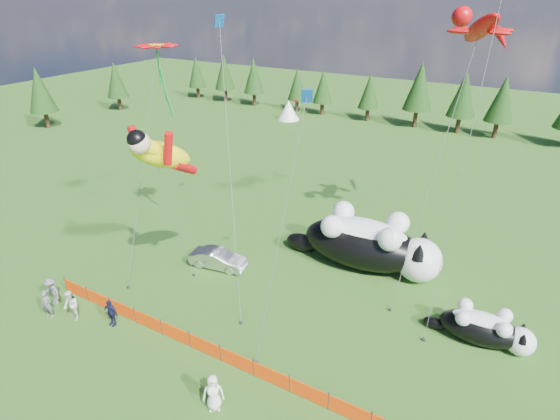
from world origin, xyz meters
name	(u,v)px	position (x,y,z in m)	size (l,w,h in m)	color
ground	(238,320)	(0.00, 0.00, 0.00)	(160.00, 160.00, 0.00)	#143509
safety_fence	(205,347)	(0.00, -3.00, 0.50)	(22.06, 0.06, 1.10)	#262626
tree_line	(424,99)	(0.00, 45.00, 4.00)	(90.00, 4.00, 8.00)	black
festival_tents	(507,140)	(11.00, 40.00, 1.40)	(50.00, 3.20, 2.80)	white
cat_large	(369,243)	(4.72, 8.97, 1.88)	(10.95, 4.30, 3.95)	black
cat_small	(485,328)	(12.61, 5.03, 0.97)	(5.66, 2.19, 2.04)	black
car	(218,259)	(-4.19, 3.89, 0.65)	(1.37, 3.93, 1.30)	silver
spectator_a	(47,304)	(-9.76, -5.10, 0.92)	(0.67, 0.44, 1.83)	#5A5A5F
spectator_b	(71,306)	(-8.38, -4.53, 0.96)	(0.94, 0.55, 1.93)	silver
spectator_c	(111,313)	(-6.03, -3.76, 0.86)	(1.00, 0.51, 1.71)	#131636
spectator_d	(52,291)	(-10.60, -4.15, 0.91)	(1.18, 0.61, 1.82)	#5A5A5F
spectator_e	(213,392)	(2.41, -5.44, 0.98)	(0.96, 0.62, 1.96)	silver
superhero_kite	(162,155)	(-4.14, -0.16, 9.45)	(4.65, 4.97, 11.59)	#F7ED0D
gecko_kite	(481,29)	(8.84, 11.60, 15.25)	(5.54, 10.28, 17.13)	red
flower_kite	(157,49)	(-7.09, 3.43, 14.13)	(3.25, 6.03, 14.83)	red
diamond_kite_a	(220,37)	(-4.07, 5.45, 14.75)	(5.09, 6.47, 17.14)	#0B4DA8
diamond_kite_c	(303,116)	(3.63, 0.55, 12.31)	(1.54, 3.38, 13.84)	#0B4DA8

